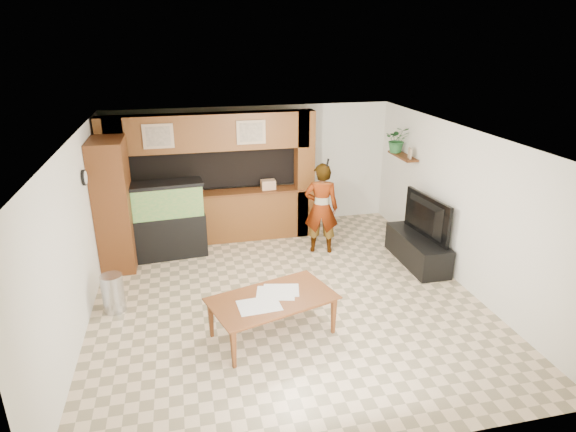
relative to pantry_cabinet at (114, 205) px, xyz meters
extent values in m
plane|color=#CFB490|center=(2.70, -1.76, -1.17)|extent=(6.50, 6.50, 0.00)
plane|color=white|center=(2.70, -1.76, 1.43)|extent=(6.50, 6.50, 0.00)
plane|color=silver|center=(2.70, 1.49, 0.13)|extent=(6.00, 0.00, 6.00)
plane|color=silver|center=(-0.30, -1.76, 0.13)|extent=(0.00, 6.50, 6.50)
plane|color=silver|center=(5.70, -1.76, 0.13)|extent=(0.00, 6.50, 6.50)
cube|color=brown|center=(1.80, 0.69, -0.67)|extent=(3.80, 0.35, 1.00)
cube|color=#5D2D16|center=(1.80, 0.69, -0.15)|extent=(3.80, 0.43, 0.04)
cube|color=brown|center=(1.80, 0.69, 1.08)|extent=(3.80, 0.35, 0.70)
cube|color=brown|center=(0.00, 0.69, 0.13)|extent=(0.50, 0.35, 2.60)
cube|color=brown|center=(3.65, 0.69, 0.13)|extent=(0.35, 0.35, 2.60)
cube|color=black|center=(1.80, 1.24, 0.28)|extent=(4.20, 0.45, 0.85)
cube|color=tan|center=(0.85, 0.50, 1.08)|extent=(0.55, 0.03, 0.45)
cube|color=tan|center=(0.85, 0.48, 1.08)|extent=(0.43, 0.01, 0.35)
cube|color=tan|center=(2.55, 0.50, 1.08)|extent=(0.55, 0.03, 0.45)
cube|color=tan|center=(2.55, 0.48, 1.08)|extent=(0.43, 0.01, 0.35)
cylinder|color=black|center=(-0.27, -0.76, 0.73)|extent=(0.04, 0.25, 0.25)
cylinder|color=white|center=(-0.24, -0.76, 0.73)|extent=(0.01, 0.21, 0.21)
cube|color=#5D2D16|center=(5.55, 0.19, 0.53)|extent=(0.25, 0.90, 0.04)
cube|color=#5D2D16|center=(0.00, 0.00, 0.00)|extent=(0.58, 0.95, 2.33)
cylinder|color=#B2B2B7|center=(0.06, -1.63, -0.86)|extent=(0.33, 0.33, 0.60)
cube|color=black|center=(0.91, 0.19, -0.75)|extent=(1.32, 0.49, 0.82)
cube|color=#35853B|center=(0.91, 0.19, -0.05)|extent=(1.26, 0.46, 0.57)
cube|color=black|center=(0.91, 0.19, 0.26)|extent=(1.32, 0.49, 0.07)
cube|color=black|center=(5.35, -1.12, -0.90)|extent=(0.58, 1.57, 0.52)
imported|color=black|center=(5.35, -1.12, -0.26)|extent=(0.31, 1.32, 0.76)
cube|color=tan|center=(5.55, -0.09, 0.66)|extent=(0.06, 0.16, 0.20)
imported|color=#276230|center=(5.52, 0.44, 0.82)|extent=(0.58, 0.55, 0.53)
imported|color=#977452|center=(3.75, -0.23, -0.28)|extent=(0.74, 0.59, 1.77)
cylinder|color=black|center=(3.80, -0.39, 0.65)|extent=(0.04, 0.10, 0.16)
imported|color=#5D2D16|center=(2.31, -2.82, -0.87)|extent=(1.90, 1.40, 0.60)
cube|color=silver|center=(2.09, -2.95, -0.56)|extent=(0.59, 0.45, 0.01)
cube|color=silver|center=(2.37, -2.68, -0.56)|extent=(0.61, 0.50, 0.01)
cube|color=silver|center=(2.46, -2.62, -0.56)|extent=(0.56, 0.46, 0.01)
cube|color=tan|center=(2.90, 0.69, -0.03)|extent=(0.29, 0.20, 0.19)
camera|label=1|loc=(1.23, -8.46, 2.83)|focal=30.00mm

